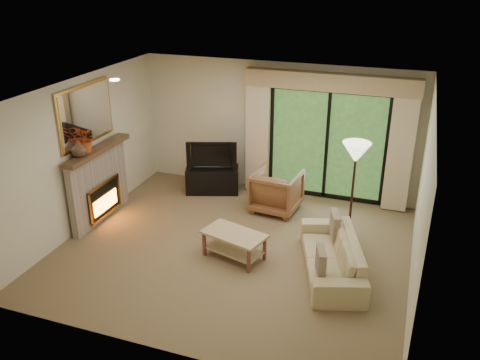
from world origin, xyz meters
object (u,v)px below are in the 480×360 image
(media_console, at_px, (212,180))
(coffee_table, at_px, (234,245))
(armchair, at_px, (276,191))
(sofa, at_px, (332,255))

(media_console, xyz_separation_m, coffee_table, (1.27, -2.20, -0.04))
(media_console, relative_size, coffee_table, 1.08)
(media_console, bearing_deg, coffee_table, -78.80)
(armchair, height_order, sofa, armchair)
(armchair, xyz_separation_m, sofa, (1.34, -1.71, -0.11))
(media_console, height_order, armchair, armchair)
(media_console, bearing_deg, sofa, -55.64)
(sofa, relative_size, coffee_table, 2.00)
(media_console, height_order, sofa, sofa)
(media_console, distance_m, armchair, 1.49)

